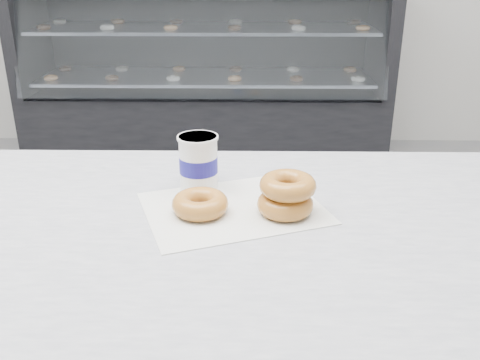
% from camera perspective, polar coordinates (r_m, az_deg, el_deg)
% --- Properties ---
extents(display_case, '(2.40, 0.74, 1.25)m').
position_cam_1_polar(display_case, '(3.73, -3.60, 9.63)').
color(display_case, black).
rests_on(display_case, ground).
extents(wax_paper, '(0.41, 0.36, 0.00)m').
position_cam_1_polar(wax_paper, '(1.06, -0.69, -3.01)').
color(wax_paper, silver).
rests_on(wax_paper, counter).
extents(donut_single, '(0.14, 0.14, 0.04)m').
position_cam_1_polar(donut_single, '(1.03, -4.27, -2.54)').
color(donut_single, '#C37F35').
rests_on(donut_single, wax_paper).
extents(donut_stack, '(0.15, 0.15, 0.08)m').
position_cam_1_polar(donut_stack, '(1.02, 4.98, -1.58)').
color(donut_stack, '#C37F35').
rests_on(donut_stack, wax_paper).
extents(coffee_cup, '(0.09, 0.09, 0.12)m').
position_cam_1_polar(coffee_cup, '(1.13, -4.46, 1.98)').
color(coffee_cup, white).
rests_on(coffee_cup, counter).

